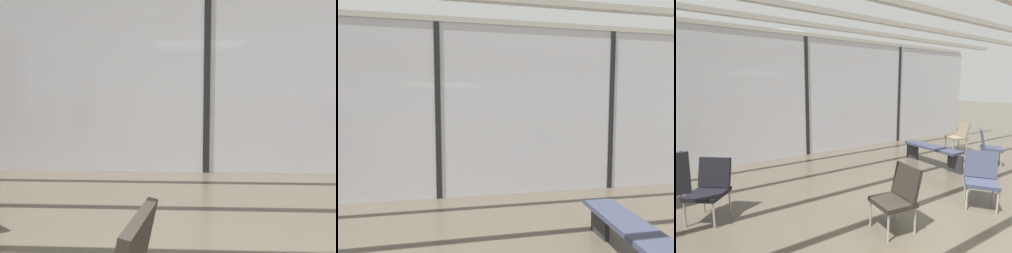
# 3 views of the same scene
# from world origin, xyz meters

# --- Properties ---
(glass_curtain_wall) EXTENTS (14.00, 0.08, 3.24)m
(glass_curtain_wall) POSITION_xyz_m (0.00, 5.20, 1.62)
(glass_curtain_wall) COLOR silver
(glass_curtain_wall) RESTS_ON ground
(window_mullion_1) EXTENTS (0.10, 0.12, 3.24)m
(window_mullion_1) POSITION_xyz_m (0.00, 5.20, 1.62)
(window_mullion_1) COLOR black
(window_mullion_1) RESTS_ON ground
(window_mullion_2) EXTENTS (0.10, 0.12, 3.24)m
(window_mullion_2) POSITION_xyz_m (3.50, 5.20, 1.62)
(window_mullion_2) COLOR black
(window_mullion_2) RESTS_ON ground
(parked_airplane) EXTENTS (12.62, 4.43, 4.43)m
(parked_airplane) POSITION_xyz_m (1.13, 10.32, 2.22)
(parked_airplane) COLOR #B2BCD6
(parked_airplane) RESTS_ON ground
(waiting_bench) EXTENTS (0.50, 1.70, 0.47)m
(waiting_bench) POSITION_xyz_m (2.14, 2.58, 0.36)
(waiting_bench) COLOR #33384C
(waiting_bench) RESTS_ON ground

